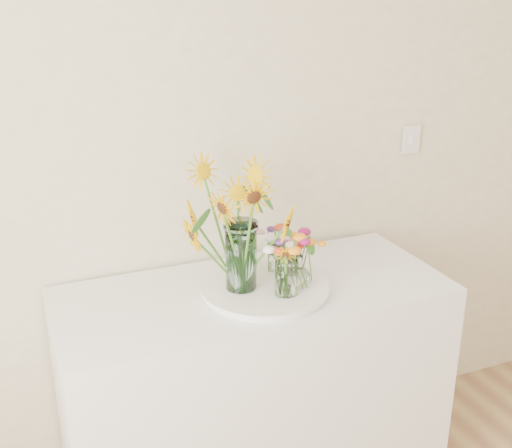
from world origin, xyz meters
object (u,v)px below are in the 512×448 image
at_px(small_vase_c, 277,257).
at_px(mason_jar, 241,256).
at_px(small_vase_a, 286,278).
at_px(small_vase_b, 299,270).
at_px(tray, 265,290).
at_px(counter, 254,394).

bearing_deg(small_vase_c, mason_jar, -151.30).
xyz_separation_m(small_vase_a, small_vase_b, (0.07, 0.05, -0.01)).
bearing_deg(small_vase_c, small_vase_a, -105.50).
bearing_deg(small_vase_c, tray, -130.41).
xyz_separation_m(mason_jar, small_vase_c, (0.18, 0.10, -0.07)).
distance_m(mason_jar, small_vase_c, 0.22).
bearing_deg(small_vase_a, counter, 114.31).
bearing_deg(counter, tray, -67.47).
height_order(tray, small_vase_b, small_vase_b).
height_order(mason_jar, small_vase_a, mason_jar).
relative_size(tray, small_vase_b, 3.71).
bearing_deg(small_vase_b, small_vase_a, -143.76).
distance_m(mason_jar, small_vase_b, 0.21).
height_order(counter, small_vase_c, small_vase_c).
bearing_deg(small_vase_c, small_vase_b, -82.46).
bearing_deg(small_vase_b, mason_jar, 166.48).
distance_m(counter, small_vase_b, 0.56).
xyz_separation_m(counter, small_vase_b, (0.14, -0.08, 0.53)).
height_order(counter, small_vase_a, small_vase_a).
bearing_deg(counter, small_vase_a, -65.69).
xyz_separation_m(counter, small_vase_c, (0.12, 0.06, 0.53)).
bearing_deg(mason_jar, small_vase_a, -39.75).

